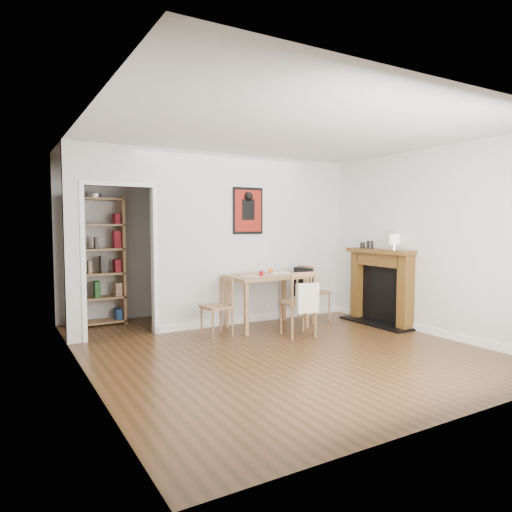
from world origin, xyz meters
TOP-DOWN VIEW (x-y plane):
  - ground at (0.00, 0.00)m, footprint 5.20×5.20m
  - room_shell at (0.10, 1.34)m, footprint 5.20×5.20m
  - dining_table at (0.48, 0.91)m, footprint 1.15×0.73m
  - chair_left at (-0.39, 0.80)m, footprint 0.44×0.44m
  - chair_right at (1.37, 0.94)m, footprint 0.54×0.48m
  - chair_front at (0.59, 0.23)m, footprint 0.52×0.57m
  - bookshelf at (-1.68, 2.38)m, footprint 0.83×0.33m
  - fireplace at (2.16, 0.25)m, footprint 0.45×1.25m
  - red_glass at (0.33, 0.82)m, footprint 0.06×0.06m
  - orange_fruit at (0.65, 1.06)m, footprint 0.07×0.07m
  - placemat at (0.33, 0.90)m, footprint 0.50×0.42m
  - notebook at (0.77, 1.02)m, footprint 0.37×0.30m
  - mantel_lamp at (2.10, -0.06)m, footprint 0.15×0.15m
  - ceramic_jar_a at (2.06, 0.41)m, footprint 0.10×0.10m
  - ceramic_jar_b at (2.08, 0.59)m, footprint 0.08×0.08m

SIDE VIEW (x-z plane):
  - ground at x=0.00m, z-range 0.00..0.00m
  - chair_left at x=-0.39m, z-range 0.00..0.80m
  - chair_front at x=0.59m, z-range 0.01..0.92m
  - chair_right at x=1.37m, z-range 0.02..0.91m
  - fireplace at x=2.16m, z-range 0.04..1.20m
  - dining_table at x=0.48m, z-range 0.30..1.09m
  - placemat at x=0.33m, z-range 0.79..0.79m
  - notebook at x=0.77m, z-range 0.79..0.80m
  - orange_fruit at x=0.65m, z-range 0.79..0.86m
  - red_glass at x=0.33m, z-range 0.79..0.87m
  - bookshelf at x=-1.68m, z-range -0.01..1.96m
  - ceramic_jar_b at x=2.08m, z-range 1.16..1.26m
  - ceramic_jar_a at x=2.06m, z-range 1.16..1.29m
  - room_shell at x=0.10m, z-range -1.30..3.90m
  - mantel_lamp at x=2.10m, z-range 1.19..1.43m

